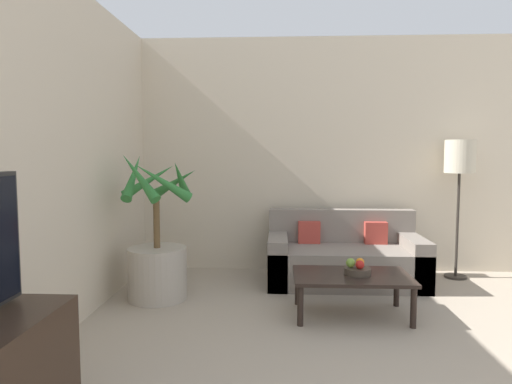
% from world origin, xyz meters
% --- Properties ---
extents(wall_back, '(8.58, 0.06, 2.70)m').
position_xyz_m(wall_back, '(0.00, 5.75, 1.35)').
color(wall_back, beige).
rests_on(wall_back, ground_plane).
extents(potted_palm, '(0.78, 0.79, 1.40)m').
position_xyz_m(potted_palm, '(-3.03, 4.55, 0.41)').
color(potted_palm, '#ADA393').
rests_on(potted_palm, ground_plane).
extents(sofa_loveseat, '(1.61, 0.84, 0.75)m').
position_xyz_m(sofa_loveseat, '(-1.19, 5.21, 0.25)').
color(sofa_loveseat, gray).
rests_on(sofa_loveseat, ground_plane).
extents(floor_lamp, '(0.32, 0.32, 1.52)m').
position_xyz_m(floor_lamp, '(0.07, 5.45, 1.27)').
color(floor_lamp, '#2D2823').
rests_on(floor_lamp, ground_plane).
extents(coffee_table, '(0.98, 0.61, 0.35)m').
position_xyz_m(coffee_table, '(-1.27, 4.20, 0.31)').
color(coffee_table, black).
rests_on(coffee_table, ground_plane).
extents(fruit_bowl, '(0.22, 0.22, 0.06)m').
position_xyz_m(fruit_bowl, '(-1.22, 4.20, 0.38)').
color(fruit_bowl, '#42382D').
rests_on(fruit_bowl, coffee_table).
extents(apple_red, '(0.07, 0.07, 0.07)m').
position_xyz_m(apple_red, '(-1.21, 4.16, 0.45)').
color(apple_red, red).
rests_on(apple_red, fruit_bowl).
extents(apple_green, '(0.08, 0.08, 0.08)m').
position_xyz_m(apple_green, '(-1.28, 4.21, 0.45)').
color(apple_green, olive).
rests_on(apple_green, fruit_bowl).
extents(orange_fruit, '(0.07, 0.07, 0.07)m').
position_xyz_m(orange_fruit, '(-1.19, 4.25, 0.45)').
color(orange_fruit, orange).
rests_on(orange_fruit, fruit_bowl).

